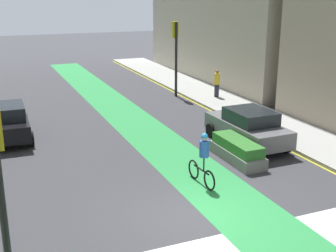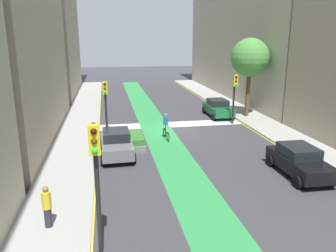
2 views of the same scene
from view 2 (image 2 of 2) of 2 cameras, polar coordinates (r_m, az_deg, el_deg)
The scene contains 18 objects.
ground_plane at distance 26.15m, azimuth 1.38°, elevation -0.84°, with size 120.00×120.00×0.00m, color #38383D.
bike_lane_paint at distance 25.91m, azimuth -1.68°, elevation -0.98°, with size 2.40×60.00×0.01m, color #2D8C47.
crosswalk_band at distance 28.05m, azimuth 0.54°, elevation 0.26°, with size 12.00×1.80×0.01m, color silver.
sidewalk_left at distance 28.59m, azimuth 16.26°, elevation 0.08°, with size 3.00×60.00×0.15m, color #9E9E99.
curb_stripe_left at distance 27.97m, azimuth 13.50°, elevation -0.20°, with size 0.16×60.00×0.01m, color yellow.
sidewalk_right at distance 25.72m, azimuth -15.21°, elevation -1.47°, with size 3.00×60.00×0.15m, color #9E9E99.
curb_stripe_right at distance 25.64m, azimuth -11.86°, elevation -1.47°, with size 0.16×60.00×0.01m, color yellow.
buildings_left_row at distance 31.82m, azimuth 25.32°, elevation 18.81°, with size 7.67×59.19×20.83m.
traffic_signal_near_right at distance 25.48m, azimuth -10.63°, elevation 4.89°, with size 0.35×0.52×3.94m.
traffic_signal_near_left at distance 28.22m, azimuth 11.29°, elevation 6.08°, with size 0.35×0.52×4.14m.
traffic_signal_far_right at distance 10.84m, azimuth -12.18°, elevation -6.67°, with size 0.35×0.52×4.53m.
car_black_left_far at distance 18.97m, azimuth 21.47°, elevation -5.53°, with size 2.09×4.23×1.57m.
car_grey_right_far at distance 20.76m, azimuth -8.78°, elevation -2.91°, with size 2.10×4.24×1.57m.
car_green_left_near at distance 31.13m, azimuth 8.52°, elevation 3.07°, with size 2.05×4.21×1.57m.
cyclist_in_lane at distance 23.86m, azimuth -0.37°, elevation 0.03°, with size 0.32×1.73×1.86m.
pedestrian_sidewalk_right_a at distance 13.57m, azimuth -19.93°, elevation -12.75°, with size 0.34×0.34×1.66m.
street_tree_near at distance 30.64m, azimuth 13.79°, elevation 11.21°, with size 3.35×3.35×6.91m.
median_planter at distance 22.29m, azimuth -5.41°, elevation -2.63°, with size 0.95×2.78×0.85m.
Camera 2 is at (5.20, 24.64, 7.08)m, focal length 35.74 mm.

